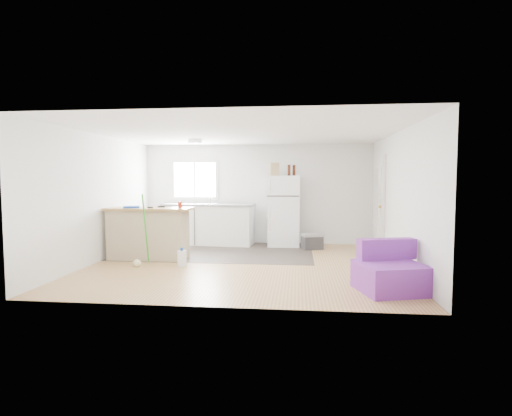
# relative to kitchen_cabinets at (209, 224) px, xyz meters

# --- Properties ---
(room) EXTENTS (5.51, 5.01, 2.41)m
(room) POSITION_rel_kitchen_cabinets_xyz_m (1.14, -2.16, 0.70)
(room) COLOR #9A6940
(room) RESTS_ON ground
(vinyl_zone) EXTENTS (4.05, 2.50, 0.00)m
(vinyl_zone) POSITION_rel_kitchen_cabinets_xyz_m (0.41, -0.91, -0.49)
(vinyl_zone) COLOR #2E2723
(vinyl_zone) RESTS_ON floor
(window) EXTENTS (1.18, 0.06, 0.98)m
(window) POSITION_rel_kitchen_cabinets_xyz_m (-0.41, 0.32, 1.05)
(window) COLOR white
(window) RESTS_ON back_wall
(interior_door) EXTENTS (0.11, 0.92, 2.10)m
(interior_door) POSITION_rel_kitchen_cabinets_xyz_m (3.86, -0.61, 0.52)
(interior_door) COLOR white
(interior_door) RESTS_ON right_wall
(ceiling_fixture) EXTENTS (0.30, 0.30, 0.07)m
(ceiling_fixture) POSITION_rel_kitchen_cabinets_xyz_m (-0.06, -0.96, 1.86)
(ceiling_fixture) COLOR white
(ceiling_fixture) RESTS_ON ceiling
(kitchen_cabinets) EXTENTS (2.23, 0.85, 1.26)m
(kitchen_cabinets) POSITION_rel_kitchen_cabinets_xyz_m (0.00, 0.00, 0.00)
(kitchen_cabinets) COLOR white
(kitchen_cabinets) RESTS_ON floor
(peninsula) EXTENTS (1.65, 0.65, 1.01)m
(peninsula) POSITION_rel_kitchen_cabinets_xyz_m (-0.77, -1.88, 0.01)
(peninsula) COLOR #C2B38C
(peninsula) RESTS_ON floor
(refrigerator) EXTENTS (0.75, 0.72, 1.64)m
(refrigerator) POSITION_rel_kitchen_cabinets_xyz_m (1.79, -0.02, 0.33)
(refrigerator) COLOR white
(refrigerator) RESTS_ON floor
(cooler) EXTENTS (0.53, 0.44, 0.35)m
(cooler) POSITION_rel_kitchen_cabinets_xyz_m (2.45, -0.43, -0.32)
(cooler) COLOR #2F2F31
(cooler) RESTS_ON floor
(purple_seat) EXTENTS (1.03, 1.01, 0.70)m
(purple_seat) POSITION_rel_kitchen_cabinets_xyz_m (3.41, -3.69, -0.24)
(purple_seat) COLOR purple
(purple_seat) RESTS_ON floor
(cleaner_jug) EXTENTS (0.18, 0.16, 0.34)m
(cleaner_jug) POSITION_rel_kitchen_cabinets_xyz_m (0.07, -2.47, -0.35)
(cleaner_jug) COLOR white
(cleaner_jug) RESTS_ON floor
(mop) EXTENTS (0.23, 0.37, 1.31)m
(mop) POSITION_rel_kitchen_cabinets_xyz_m (-0.69, -2.55, -0.26)
(mop) COLOR green
(mop) RESTS_ON floor
(red_cup) EXTENTS (0.08, 0.08, 0.12)m
(red_cup) POSITION_rel_kitchen_cabinets_xyz_m (-0.14, -1.84, 0.57)
(red_cup) COLOR red
(red_cup) RESTS_ON peninsula
(blue_tray) EXTENTS (0.36, 0.32, 0.04)m
(blue_tray) POSITION_rel_kitchen_cabinets_xyz_m (-1.08, -1.94, 0.53)
(blue_tray) COLOR #123BB0
(blue_tray) RESTS_ON peninsula
(tool_a) EXTENTS (0.14, 0.06, 0.03)m
(tool_a) POSITION_rel_kitchen_cabinets_xyz_m (-0.54, -1.77, 0.53)
(tool_a) COLOR black
(tool_a) RESTS_ON peninsula
(tool_b) EXTENTS (0.11, 0.06, 0.03)m
(tool_b) POSITION_rel_kitchen_cabinets_xyz_m (-0.69, -1.97, 0.53)
(tool_b) COLOR black
(tool_b) RESTS_ON peninsula
(cardboard_box) EXTENTS (0.22, 0.14, 0.30)m
(cardboard_box) POSITION_rel_kitchen_cabinets_xyz_m (1.59, -0.10, 1.30)
(cardboard_box) COLOR tan
(cardboard_box) RESTS_ON refrigerator
(bottle_left) EXTENTS (0.08, 0.08, 0.25)m
(bottle_left) POSITION_rel_kitchen_cabinets_xyz_m (1.92, -0.13, 1.27)
(bottle_left) COLOR #3D180B
(bottle_left) RESTS_ON refrigerator
(bottle_right) EXTENTS (0.09, 0.09, 0.25)m
(bottle_right) POSITION_rel_kitchen_cabinets_xyz_m (2.03, -0.02, 1.27)
(bottle_right) COLOR #3D180B
(bottle_right) RESTS_ON refrigerator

